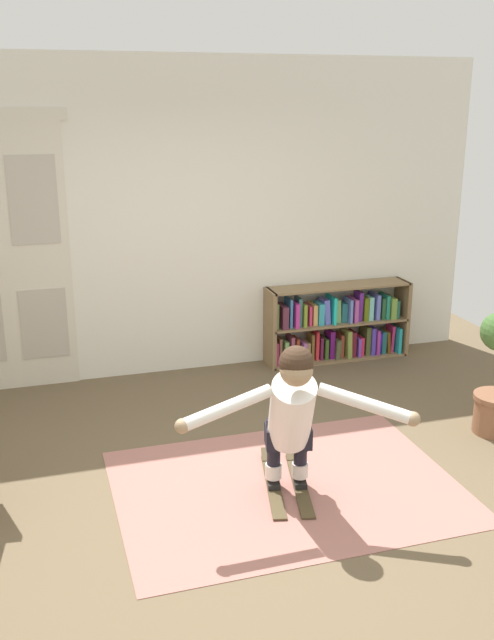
% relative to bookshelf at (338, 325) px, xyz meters
% --- Properties ---
extents(ground_plane, '(7.20, 7.20, 0.00)m').
position_rel_bookshelf_xyz_m(ground_plane, '(-1.61, -2.39, -0.35)').
color(ground_plane, brown).
extents(back_wall, '(6.00, 0.10, 2.90)m').
position_rel_bookshelf_xyz_m(back_wall, '(-1.61, 0.21, 1.10)').
color(back_wall, silver).
rests_on(back_wall, ground).
extents(double_door, '(1.22, 0.05, 2.45)m').
position_rel_bookshelf_xyz_m(double_door, '(-3.09, 0.15, 0.88)').
color(double_door, beige).
rests_on(double_door, ground).
extents(rug, '(2.29, 1.70, 0.01)m').
position_rel_bookshelf_xyz_m(rug, '(-1.35, -2.21, -0.34)').
color(rug, '#A3695E').
rests_on(rug, ground).
extents(bookshelf, '(1.47, 0.30, 0.76)m').
position_rel_bookshelf_xyz_m(bookshelf, '(0.00, 0.00, 0.00)').
color(bookshelf, olive).
rests_on(bookshelf, ground).
extents(skis_pair, '(0.45, 0.89, 0.07)m').
position_rel_bookshelf_xyz_m(skis_pair, '(-1.34, -2.18, -0.33)').
color(skis_pair, '#483C24').
rests_on(skis_pair, rug).
extents(person_skier, '(1.43, 0.80, 1.06)m').
position_rel_bookshelf_xyz_m(person_skier, '(-1.39, -2.40, 0.31)').
color(person_skier, white).
rests_on(person_skier, skis_pair).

